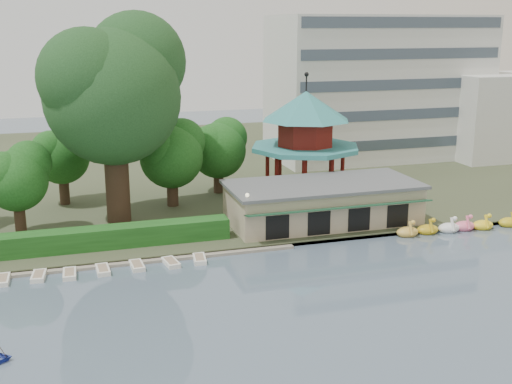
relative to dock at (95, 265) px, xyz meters
name	(u,v)px	position (x,y,z in m)	size (l,w,h in m)	color
ground_plane	(310,342)	(12.00, -17.20, -0.12)	(220.00, 220.00, 0.00)	slate
shore	(170,167)	(12.00, 34.80, 0.08)	(220.00, 70.00, 0.40)	#424930
embankment	(236,250)	(12.00, 0.10, 0.03)	(220.00, 0.60, 0.30)	gray
dock	(95,265)	(0.00, 0.00, 0.00)	(34.00, 1.60, 0.24)	gray
boathouse	(323,202)	(22.00, 4.77, 2.25)	(18.60, 9.39, 3.90)	tan
pavilion	(305,133)	(24.00, 14.80, 7.36)	(12.40, 12.40, 13.50)	tan
office_building	(397,92)	(44.67, 31.80, 9.61)	(38.00, 18.00, 20.00)	silver
hedge	(55,242)	(-3.00, 3.30, 1.18)	(30.00, 2.00, 1.80)	#205B1D
lamp_post	(247,208)	(13.50, 1.80, 3.22)	(0.36, 0.36, 4.28)	black
big_tree	(114,86)	(3.17, 11.01, 13.44)	(14.10, 13.14, 20.08)	#3A281C
small_trees	(92,159)	(0.92, 14.74, 5.80)	(39.44, 16.10, 9.18)	#3A281C
swan_boats	(467,226)	(34.82, -0.59, 0.28)	(15.28, 2.11, 1.92)	#E9B748
moored_rowboats	(54,275)	(-3.22, -1.41, 0.06)	(24.87, 2.67, 0.36)	white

